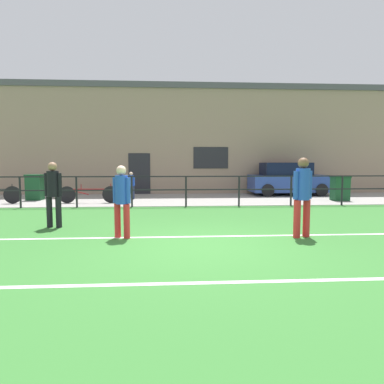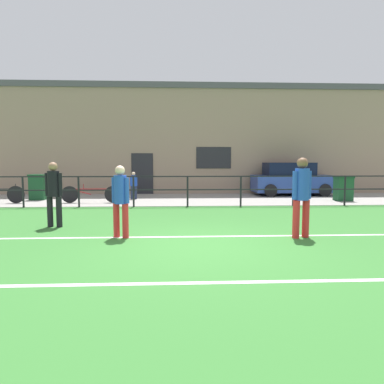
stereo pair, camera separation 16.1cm
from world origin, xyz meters
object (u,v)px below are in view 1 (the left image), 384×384
(spectator_child, at_px, (131,184))
(player_goalkeeper, at_px, (53,191))
(player_winger, at_px, (302,192))
(trash_bin_1, at_px, (35,187))
(trash_bin_0, at_px, (340,188))
(player_striker, at_px, (122,197))
(parked_car_red, at_px, (288,180))
(bicycle_parked_0, at_px, (89,194))

(spectator_child, bearing_deg, player_goalkeeper, 85.13)
(player_winger, bearing_deg, player_goalkeeper, -33.45)
(trash_bin_1, bearing_deg, trash_bin_0, -4.37)
(trash_bin_1, bearing_deg, spectator_child, 1.68)
(player_striker, height_order, parked_car_red, parked_car_red)
(player_winger, bearing_deg, trash_bin_1, -60.68)
(player_winger, bearing_deg, player_striker, -21.82)
(player_striker, height_order, spectator_child, player_striker)
(player_winger, xyz_separation_m, bicycle_parked_0, (-6.16, 6.55, -0.63))
(player_winger, bearing_deg, trash_bin_0, -141.53)
(player_winger, height_order, trash_bin_1, player_winger)
(parked_car_red, bearing_deg, player_goalkeeper, -138.44)
(player_striker, xyz_separation_m, spectator_child, (-0.66, 7.72, -0.20))
(player_striker, height_order, player_winger, player_winger)
(bicycle_parked_0, height_order, trash_bin_0, trash_bin_0)
(player_goalkeeper, relative_size, bicycle_parked_0, 0.69)
(trash_bin_0, height_order, trash_bin_1, trash_bin_1)
(bicycle_parked_0, bearing_deg, spectator_child, 41.79)
(trash_bin_0, bearing_deg, player_goalkeeper, -152.66)
(player_goalkeeper, bearing_deg, parked_car_red, 51.68)
(trash_bin_1, bearing_deg, bicycle_parked_0, -25.84)
(player_goalkeeper, bearing_deg, player_striker, -24.65)
(player_striker, xyz_separation_m, player_winger, (3.97, -0.20, 0.10))
(player_goalkeeper, relative_size, player_winger, 0.94)
(parked_car_red, height_order, bicycle_parked_0, parked_car_red)
(player_goalkeeper, distance_m, player_winger, 6.06)
(spectator_child, relative_size, bicycle_parked_0, 0.50)
(player_goalkeeper, xyz_separation_m, trash_bin_0, (10.21, 5.28, -0.40))
(player_goalkeeper, relative_size, trash_bin_0, 1.60)
(parked_car_red, bearing_deg, player_striker, -127.17)
(player_striker, bearing_deg, player_winger, -157.05)
(player_winger, bearing_deg, parked_car_red, -126.57)
(bicycle_parked_0, relative_size, trash_bin_1, 2.17)
(spectator_child, xyz_separation_m, trash_bin_1, (-4.12, -0.12, -0.12))
(player_goalkeeper, height_order, bicycle_parked_0, player_goalkeeper)
(bicycle_parked_0, bearing_deg, player_goalkeeper, -86.66)
(player_goalkeeper, relative_size, player_striker, 1.04)
(player_striker, distance_m, trash_bin_0, 10.62)
(trash_bin_0, bearing_deg, player_striker, -141.56)
(bicycle_parked_0, bearing_deg, trash_bin_0, 1.36)
(player_goalkeeper, xyz_separation_m, player_striker, (1.90, -1.32, -0.04))
(trash_bin_1, bearing_deg, player_goalkeeper, -65.39)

